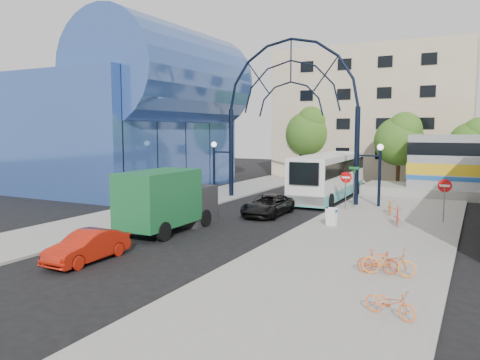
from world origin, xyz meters
The scene contains 22 objects.
ground centered at (0.00, 0.00, 0.00)m, with size 120.00×120.00×0.00m, color black.
sidewalk_east centered at (8.00, 4.00, 0.06)m, with size 8.00×56.00×0.12m, color gray.
plaza_west centered at (-6.50, 6.00, 0.06)m, with size 5.00×50.00×0.12m, color gray.
gateway_arch centered at (0.00, 14.00, 8.56)m, with size 13.64×0.44×12.10m.
stop_sign centered at (4.80, 12.00, 1.99)m, with size 0.80×0.07×2.50m.
do_not_enter_sign centered at (11.00, 10.00, 1.98)m, with size 0.76×0.07×2.48m.
street_name_sign centered at (5.20, 12.60, 2.13)m, with size 0.70×0.70×2.80m.
sandwich_board centered at (5.60, 5.98, 0.74)m, with size 0.55×0.61×0.99m.
transit_hall centered at (-15.30, 15.00, 6.70)m, with size 16.50×18.00×14.50m.
apartment_block centered at (2.00, 34.97, 7.00)m, with size 20.00×12.10×14.00m.
tree_north_a centered at (6.12, 25.93, 4.61)m, with size 4.48×4.48×7.00m.
tree_north_b centered at (-3.88, 29.93, 5.27)m, with size 5.12×5.12×8.00m.
tree_north_c centered at (12.12, 27.93, 4.28)m, with size 4.16×4.16×6.50m.
city_bus centered at (2.20, 16.89, 1.81)m, with size 3.23×12.70×3.46m.
green_truck centered at (-1.91, 1.27, 1.64)m, with size 2.60×6.54×3.29m.
black_suv centered at (0.94, 7.86, 0.65)m, with size 2.16×4.69×1.30m, color black.
red_sedan centered at (-1.42, -5.04, 0.63)m, with size 1.34×3.85×1.27m, color #B61B0B.
bike_near_a centered at (7.83, 11.35, 0.59)m, with size 0.62×1.77×0.93m, color orange.
bike_near_b centered at (8.77, 8.00, 0.63)m, with size 0.48×1.69×1.02m, color red.
bike_far_a centered at (9.96, -1.68, 0.62)m, with size 0.66×1.90×1.00m, color orange.
bike_far_b centered at (9.56, -1.60, 0.57)m, with size 0.42×1.48×0.89m, color #CE4E29.
bike_far_c centered at (10.68, -5.55, 0.53)m, with size 0.54×1.55×0.81m, color orange.
Camera 1 is at (12.76, -18.83, 5.39)m, focal length 35.00 mm.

